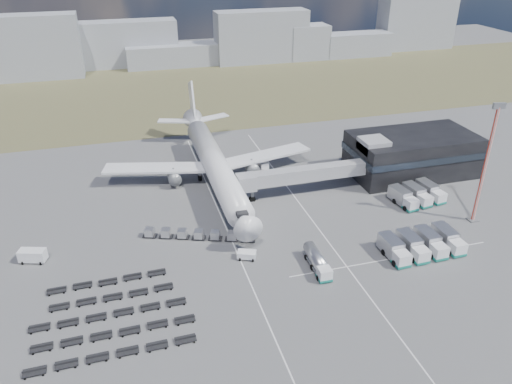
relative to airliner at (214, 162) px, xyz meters
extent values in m
plane|color=#565659|center=(0.00, -32.38, -5.29)|extent=(420.00, 420.00, 0.00)
cube|color=brown|center=(0.00, 77.62, -5.29)|extent=(420.00, 90.00, 0.01)
cube|color=silver|center=(-2.00, -27.38, -5.29)|extent=(0.25, 110.00, 0.01)
cube|color=silver|center=(16.00, -27.38, -5.29)|extent=(0.25, 110.00, 0.01)
cube|color=silver|center=(25.00, -40.38, -5.29)|extent=(40.00, 0.25, 0.01)
cube|color=black|center=(48.00, -8.38, -0.29)|extent=(30.00, 16.00, 10.00)
cube|color=#262D38|center=(48.00, -8.38, 0.91)|extent=(30.40, 16.40, 1.60)
cube|color=#939399|center=(36.00, -10.38, 4.21)|extent=(6.00, 6.00, 3.00)
cube|color=#939399|center=(18.10, -11.88, -0.19)|extent=(29.80, 3.00, 3.00)
cube|color=#939399|center=(4.70, -12.38, -0.19)|extent=(4.00, 3.60, 3.40)
cylinder|color=slate|center=(6.20, -11.88, -2.74)|extent=(0.70, 0.70, 5.10)
cylinder|color=black|center=(6.20, -11.88, -4.84)|extent=(1.40, 0.90, 1.40)
cylinder|color=white|center=(0.00, -2.38, 0.01)|extent=(5.60, 48.00, 5.60)
cone|color=white|center=(0.00, -28.88, 0.01)|extent=(5.60, 5.00, 5.60)
cone|color=white|center=(0.00, 25.62, 0.81)|extent=(5.60, 8.00, 5.60)
cube|color=black|center=(0.00, -26.88, 0.81)|extent=(2.20, 2.00, 0.80)
cube|color=white|center=(-13.00, 2.62, -1.19)|extent=(25.59, 11.38, 0.50)
cube|color=white|center=(13.00, 2.62, -1.19)|extent=(25.59, 11.38, 0.50)
cylinder|color=slate|center=(-9.50, 0.62, -2.89)|extent=(3.00, 5.00, 3.00)
cylinder|color=slate|center=(9.50, 0.62, -2.89)|extent=(3.00, 5.00, 3.00)
cube|color=white|center=(-5.50, 27.62, 1.21)|extent=(9.49, 5.63, 0.35)
cube|color=white|center=(5.50, 27.62, 1.21)|extent=(9.49, 5.63, 0.35)
cube|color=white|center=(0.00, 28.62, 6.51)|extent=(0.50, 9.06, 11.45)
cylinder|color=slate|center=(0.00, -23.38, -4.04)|extent=(0.50, 0.50, 2.50)
cylinder|color=slate|center=(-3.20, 1.62, -4.04)|extent=(0.60, 0.60, 2.50)
cylinder|color=slate|center=(3.20, 1.62, -4.04)|extent=(0.60, 0.60, 2.50)
cylinder|color=black|center=(0.00, -23.38, -4.79)|extent=(0.50, 1.20, 1.20)
cube|color=#91949E|center=(-50.03, 113.49, 7.16)|extent=(36.62, 12.00, 24.91)
cube|color=#91949E|center=(-12.65, 125.35, 4.32)|extent=(43.05, 12.00, 19.22)
cube|color=#91949E|center=(7.15, 119.13, -0.64)|extent=(42.74, 12.00, 9.31)
cube|color=#91949E|center=(46.19, 116.32, 5.96)|extent=(41.62, 12.00, 22.49)
cube|color=#91949E|center=(68.59, 116.02, 2.40)|extent=(18.44, 12.00, 15.39)
cube|color=#91949E|center=(93.61, 115.77, 0.02)|extent=(32.39, 12.00, 10.62)
cube|color=#91949E|center=(129.36, 122.80, 7.62)|extent=(38.23, 12.00, 25.83)
cube|color=white|center=(10.51, -42.84, -3.93)|extent=(2.31, 2.31, 2.15)
cube|color=#15796A|center=(10.51, -42.84, -4.78)|extent=(2.41, 2.41, 0.47)
cylinder|color=silver|center=(10.64, -38.25, -3.51)|extent=(2.54, 7.08, 2.34)
cube|color=slate|center=(10.64, -38.25, -4.59)|extent=(2.45, 7.08, 0.33)
cylinder|color=black|center=(10.60, -39.66, -4.82)|extent=(2.46, 1.10, 1.03)
cube|color=white|center=(-0.72, -32.96, -4.53)|extent=(3.90, 3.10, 1.53)
cube|color=white|center=(-38.47, -23.17, -4.05)|extent=(5.16, 3.47, 2.49)
cube|color=white|center=(12.39, 3.41, -3.84)|extent=(3.53, 5.81, 2.54)
cube|color=#15796A|center=(12.39, 3.41, -4.88)|extent=(3.64, 5.93, 0.41)
cube|color=white|center=(25.49, -42.76, -3.80)|extent=(2.70, 2.59, 2.53)
cube|color=#15796A|center=(25.49, -42.76, -4.77)|extent=(2.82, 2.71, 0.52)
cube|color=silver|center=(25.40, -38.73, -3.34)|extent=(2.88, 5.35, 2.99)
cube|color=white|center=(29.40, -42.66, -3.80)|extent=(2.70, 2.59, 2.53)
cube|color=#15796A|center=(29.40, -42.66, -4.77)|extent=(2.82, 2.71, 0.52)
cube|color=silver|center=(29.31, -38.64, -3.34)|extent=(2.88, 5.35, 2.99)
cube|color=white|center=(33.31, -42.57, -3.80)|extent=(2.70, 2.59, 2.53)
cube|color=#15796A|center=(33.31, -42.57, -4.77)|extent=(2.82, 2.71, 0.52)
cube|color=silver|center=(33.21, -38.55, -3.34)|extent=(2.88, 5.35, 2.99)
cube|color=white|center=(37.22, -42.48, -3.80)|extent=(2.70, 2.59, 2.53)
cube|color=#15796A|center=(37.22, -42.48, -4.77)|extent=(2.82, 2.71, 0.52)
cube|color=silver|center=(37.12, -38.46, -3.34)|extent=(2.88, 5.35, 2.99)
cube|color=white|center=(38.01, -25.28, -3.83)|extent=(2.90, 2.81, 2.47)
cube|color=#15796A|center=(38.01, -25.28, -4.79)|extent=(3.03, 2.93, 0.50)
cube|color=silver|center=(37.46, -21.39, -3.38)|extent=(3.39, 5.49, 2.92)
cube|color=white|center=(41.78, -24.75, -3.83)|extent=(2.90, 2.81, 2.47)
cube|color=#15796A|center=(41.78, -24.75, -4.79)|extent=(3.03, 2.93, 0.50)
cube|color=silver|center=(41.23, -20.86, -3.38)|extent=(3.39, 5.49, 2.92)
cube|color=white|center=(45.56, -24.21, -3.83)|extent=(2.90, 2.81, 2.47)
cube|color=#15796A|center=(45.56, -24.21, -4.79)|extent=(3.03, 2.93, 0.50)
cube|color=silver|center=(45.01, -20.32, -3.38)|extent=(3.39, 5.49, 2.92)
cube|color=black|center=(-17.25, -20.56, -4.99)|extent=(3.06, 2.46, 0.18)
cube|color=silver|center=(-17.25, -20.56, -4.12)|extent=(2.10, 2.10, 1.53)
cube|color=black|center=(-14.20, -21.71, -4.99)|extent=(3.06, 2.46, 0.18)
cube|color=silver|center=(-14.20, -21.71, -4.12)|extent=(2.10, 2.10, 1.53)
cube|color=black|center=(-11.14, -22.85, -4.99)|extent=(3.06, 2.46, 0.18)
cube|color=silver|center=(-11.14, -22.85, -4.12)|extent=(2.10, 2.10, 1.53)
cube|color=black|center=(-8.08, -23.99, -4.99)|extent=(3.06, 2.46, 0.18)
cube|color=silver|center=(-8.08, -23.99, -4.12)|extent=(2.10, 2.10, 1.53)
cube|color=black|center=(-5.02, -25.13, -4.99)|extent=(3.06, 2.46, 0.18)
cube|color=silver|center=(-5.02, -25.13, -4.12)|extent=(2.10, 2.10, 1.53)
cube|color=black|center=(-1.96, -26.27, -4.99)|extent=(3.06, 2.46, 0.18)
cube|color=silver|center=(-1.96, -26.27, -4.12)|extent=(2.10, 2.10, 1.53)
cube|color=black|center=(1.10, -27.42, -4.99)|extent=(3.06, 2.46, 0.18)
cube|color=silver|center=(1.10, -27.42, -4.12)|extent=(2.10, 2.10, 1.53)
cube|color=black|center=(-25.22, -50.81, -4.92)|extent=(25.01, 2.01, 0.75)
cube|color=black|center=(-25.30, -46.44, -4.92)|extent=(25.01, 2.01, 0.75)
cube|color=black|center=(-25.38, -42.06, -4.92)|extent=(25.01, 2.01, 0.75)
cube|color=black|center=(-25.46, -37.69, -4.92)|extent=(20.85, 1.93, 0.75)
cube|color=black|center=(-25.54, -33.32, -4.92)|extent=(20.85, 1.93, 0.75)
cylinder|color=red|center=(48.29, -32.63, 6.98)|extent=(0.69, 0.69, 24.54)
cube|color=slate|center=(48.29, -32.63, 19.54)|extent=(2.43, 1.07, 1.18)
cube|color=#565659|center=(48.29, -32.63, -5.14)|extent=(1.96, 1.96, 0.29)
camera|label=1|loc=(-19.89, -106.35, 48.45)|focal=35.00mm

